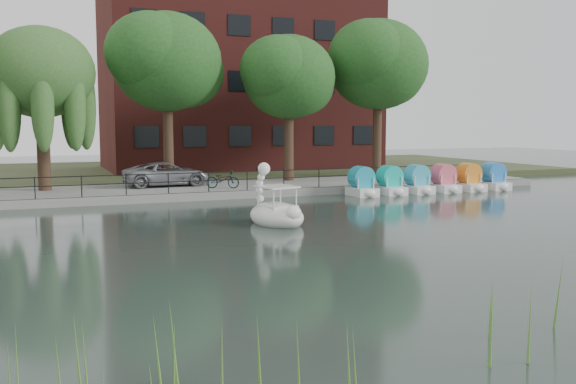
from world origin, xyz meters
TOP-DOWN VIEW (x-y plane):
  - ground_plane at (0.00, 0.00)m, footprint 120.00×120.00m
  - promenade at (0.00, 16.00)m, footprint 40.00×6.00m
  - kerb at (0.00, 13.05)m, footprint 40.00×0.25m
  - land_strip at (0.00, 30.00)m, footprint 60.00×22.00m
  - railing at (0.00, 13.25)m, footprint 32.00×0.05m
  - apartment_building at (7.00, 29.97)m, footprint 20.00×10.07m
  - willow_mid at (-7.50, 17.00)m, footprint 5.32×5.32m
  - broadleaf_center at (-1.00, 18.00)m, footprint 6.00×6.00m
  - broadleaf_right at (6.00, 17.50)m, footprint 5.40×5.40m
  - broadleaf_far at (12.50, 18.50)m, footprint 6.30×6.30m
  - minivan at (-1.33, 16.83)m, footprint 2.71×5.45m
  - bicycle at (1.11, 14.58)m, footprint 1.36×1.79m
  - swan_boat at (0.36, 4.90)m, footprint 2.19×2.97m
  - pedal_boat_row at (12.06, 11.87)m, footprint 9.65×1.70m

SIDE VIEW (x-z plane):
  - ground_plane at x=0.00m, z-range 0.00..0.00m
  - land_strip at x=0.00m, z-range 0.00..0.36m
  - promenade at x=0.00m, z-range 0.00..0.40m
  - kerb at x=0.00m, z-range 0.00..0.40m
  - swan_boat at x=0.36m, z-range -0.64..1.64m
  - pedal_boat_row at x=12.06m, z-range -0.09..1.31m
  - bicycle at x=1.11m, z-range 0.40..1.40m
  - minivan at x=-1.33m, z-range 0.40..1.89m
  - railing at x=0.00m, z-range 0.65..1.65m
  - willow_mid at x=-7.50m, z-range 2.17..10.32m
  - broadleaf_right at x=6.00m, z-range 2.22..10.55m
  - broadleaf_center at x=-1.00m, z-range 2.44..11.69m
  - broadleaf_far at x=12.50m, z-range 2.54..12.25m
  - apartment_building at x=7.00m, z-range 0.36..18.36m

